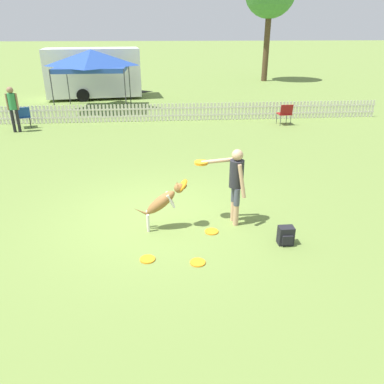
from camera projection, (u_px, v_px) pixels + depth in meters
ground_plane at (156, 217)px, 7.92m from camera, size 240.00×240.00×0.00m
handler_person at (234, 178)px, 7.31m from camera, size 0.98×0.60×1.56m
leaping_dog at (164, 201)px, 7.23m from camera, size 1.07×0.32×1.02m
frisbee_near_handler at (212, 232)px, 7.32m from camera, size 0.26×0.26×0.02m
frisbee_near_dog at (198, 262)px, 6.36m from camera, size 0.26×0.26×0.02m
frisbee_midfield at (148, 259)px, 6.45m from camera, size 0.26×0.26×0.02m
backpack_on_grass at (286, 236)px, 6.86m from camera, size 0.28×0.24×0.35m
picket_fence at (155, 113)px, 15.92m from camera, size 19.60×0.04×0.74m
folding_chair_blue_left at (23, 115)px, 14.75m from camera, size 0.66×0.67×0.85m
folding_chair_center at (285, 113)px, 15.23m from camera, size 0.54×0.56×0.86m
canopy_tent_main at (92, 60)px, 17.43m from camera, size 3.20×3.20×2.77m
spectator_standing at (13, 105)px, 13.98m from camera, size 0.41×0.27×1.69m
equipment_trailer at (94, 72)px, 20.92m from camera, size 5.97×2.89×2.67m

